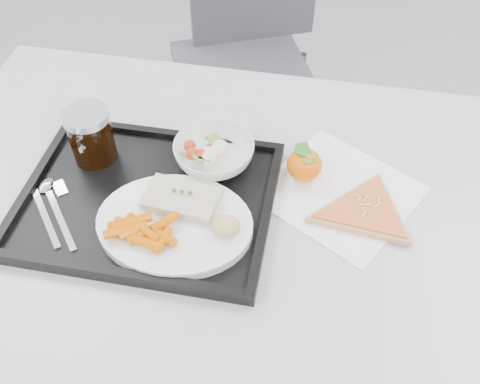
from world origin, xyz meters
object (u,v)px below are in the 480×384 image
at_px(chair, 248,37).
at_px(dinner_plate, 175,224).
at_px(tray, 148,200).
at_px(tangerine, 304,165).
at_px(pizza_slice, 365,211).
at_px(cola_glass, 91,135).
at_px(salad_bowl, 214,153).
at_px(table, 224,222).

relative_size(chair, dinner_plate, 3.44).
distance_m(tray, tangerine, 0.29).
distance_m(tray, pizza_slice, 0.39).
xyz_separation_m(tray, cola_glass, (-0.13, 0.09, 0.06)).
height_order(salad_bowl, cola_glass, cola_glass).
bearing_deg(pizza_slice, dinner_plate, -162.64).
height_order(salad_bowl, pizza_slice, salad_bowl).
bearing_deg(cola_glass, tray, -33.32).
distance_m(tray, cola_glass, 0.17).
height_order(cola_glass, pizza_slice, cola_glass).
height_order(dinner_plate, cola_glass, cola_glass).
xyz_separation_m(table, chair, (-0.11, 0.88, -0.15)).
xyz_separation_m(chair, salad_bowl, (0.08, -0.80, 0.25)).
distance_m(cola_glass, pizza_slice, 0.52).
distance_m(tray, salad_bowl, 0.15).
distance_m(salad_bowl, pizza_slice, 0.30).
xyz_separation_m(chair, tangerine, (0.25, -0.79, 0.25)).
distance_m(tray, dinner_plate, 0.09).
height_order(table, cola_glass, cola_glass).
relative_size(table, salad_bowl, 7.89).
distance_m(chair, pizza_slice, 0.97).
xyz_separation_m(chair, dinner_plate, (0.04, -0.97, 0.24)).
xyz_separation_m(dinner_plate, tangerine, (0.20, 0.17, 0.01)).
bearing_deg(tangerine, chair, 107.25).
height_order(salad_bowl, tangerine, tangerine).
xyz_separation_m(tray, pizza_slice, (0.39, 0.04, 0.00)).
bearing_deg(cola_glass, salad_bowl, 6.50).
bearing_deg(salad_bowl, dinner_plate, -100.95).
relative_size(tray, tangerine, 6.57).
xyz_separation_m(dinner_plate, salad_bowl, (0.03, 0.17, 0.01)).
relative_size(chair, cola_glass, 8.61).
relative_size(table, pizza_slice, 4.23).
height_order(table, salad_bowl, salad_bowl).
height_order(table, tray, tray).
height_order(table, chair, chair).
distance_m(table, chair, 0.89).
relative_size(tangerine, pizza_slice, 0.24).
xyz_separation_m(chair, cola_glass, (-0.15, -0.82, 0.28)).
bearing_deg(tray, salad_bowl, 48.53).
xyz_separation_m(table, cola_glass, (-0.26, 0.05, 0.14)).
height_order(table, tangerine, tangerine).
height_order(chair, tray, chair).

